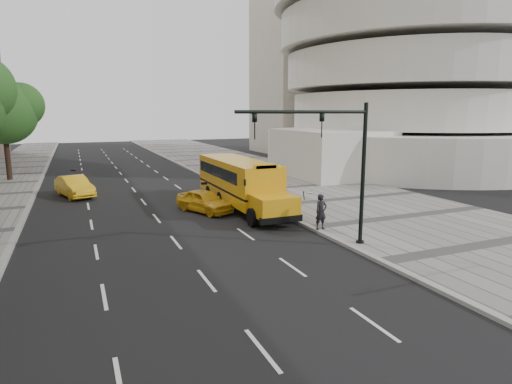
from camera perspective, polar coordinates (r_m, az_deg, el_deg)
name	(u,v)px	position (r m, az deg, el deg)	size (l,w,h in m)	color
ground	(174,217)	(25.37, -10.89, -3.26)	(140.00, 140.00, 0.00)	black
sidewalk_museum	(347,199)	(30.13, 12.00, -0.97)	(12.00, 140.00, 0.15)	gray
curb_museum	(268,207)	(27.19, 1.56, -1.98)	(0.30, 140.00, 0.15)	gray
curb_far	(18,230)	(25.02, -29.14, -4.45)	(0.30, 140.00, 0.15)	gray
guggenheim	(383,47)	(55.33, 16.59, 18.03)	(33.20, 42.20, 35.00)	silver
tree_c	(4,111)	(43.18, -30.55, 9.24)	(6.24, 5.55, 8.80)	black
school_bus	(239,180)	(27.32, -2.25, 1.68)	(2.96, 11.56, 3.19)	orange
taxi_near	(204,201)	(26.16, -6.89, -1.19)	(1.62, 4.02, 1.37)	gold
taxi_far	(75,186)	(33.39, -23.04, 0.69)	(1.57, 4.51, 1.49)	gold
pedestrian	(321,212)	(21.76, 8.66, -2.64)	(0.66, 0.43, 1.81)	black
traffic_signal	(337,158)	(18.54, 10.70, 4.54)	(6.18, 0.36, 6.40)	black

